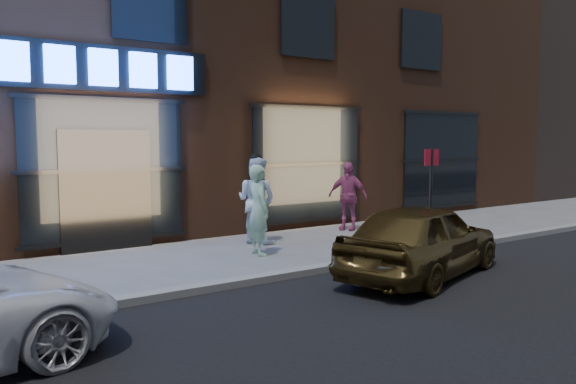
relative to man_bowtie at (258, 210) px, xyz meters
name	(u,v)px	position (x,y,z in m)	size (l,w,h in m)	color
ground	(191,294)	(-2.24, -1.81, -0.87)	(90.00, 90.00, 0.00)	slate
curb	(191,290)	(-2.24, -1.81, -0.81)	(60.00, 0.25, 0.12)	gray
storefront_building	(53,22)	(-2.24, 6.18, 4.28)	(30.20, 8.28, 10.30)	#54301E
building_east	(526,61)	(19.76, 7.19, 5.13)	(14.00, 10.00, 12.00)	#47382D
man_bowtie	(258,210)	(0.00, 0.00, 0.00)	(0.63, 0.42, 1.74)	#B8F3C0
man_cap	(256,200)	(0.62, 1.10, 0.05)	(0.89, 0.69, 1.83)	white
passerby	(348,196)	(3.36, 1.31, -0.04)	(0.98, 0.41, 1.66)	#BC4D86
gold_sedan	(422,239)	(1.24, -2.98, -0.26)	(1.44, 3.59, 1.22)	brown
sign_post	(431,189)	(3.00, -1.60, 0.37)	(0.32, 0.10, 2.04)	#262628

